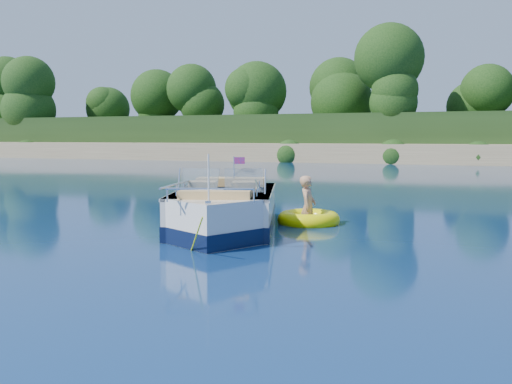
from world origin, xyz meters
TOP-DOWN VIEW (x-y plane):
  - ground at (0.00, 0.00)m, footprint 160.00×160.00m
  - shoreline at (0.00, 63.77)m, footprint 170.00×59.00m
  - treeline at (0.04, 41.01)m, footprint 150.00×7.12m
  - motorboat at (1.24, 1.89)m, footprint 3.24×5.81m
  - tow_tube at (2.71, 3.58)m, footprint 1.69×1.69m
  - boy at (2.69, 3.58)m, footprint 0.47×0.87m

SIDE VIEW (x-z plane):
  - ground at x=0.00m, z-range 0.00..0.00m
  - boy at x=2.69m, z-range -0.82..0.82m
  - tow_tube at x=2.71m, z-range -0.10..0.30m
  - motorboat at x=1.24m, z-range -0.61..1.39m
  - shoreline at x=0.00m, z-range -2.02..3.98m
  - treeline at x=0.04m, z-range 1.45..9.64m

